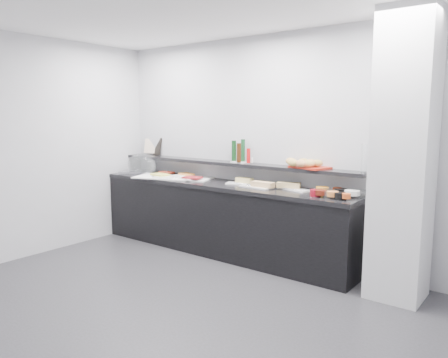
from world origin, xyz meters
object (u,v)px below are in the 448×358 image
Objects in this scene: cloche_base at (139,172)px; carafe at (365,158)px; condiment_tray at (240,162)px; framed_print at (158,146)px; bread_tray at (310,167)px; sandwich_plate_mid at (256,187)px.

carafe reaches higher than cloche_base.
carafe is (1.58, 0.01, 0.14)m from condiment_tray.
cloche_base is 0.49m from framed_print.
bread_tray is at bearing -20.07° from cloche_base.
framed_print is (0.07, 0.32, 0.36)m from cloche_base.
cloche_base is at bearing -160.39° from condiment_tray.
cloche_base is 1.20× the size of bread_tray.
bread_tray is (2.61, 0.22, 0.24)m from cloche_base.
condiment_tray is at bearing 157.43° from sandwich_plate_mid.
framed_print reaches higher than sandwich_plate_mid.
sandwich_plate_mid is 1.28m from carafe.
condiment_tray reaches higher than sandwich_plate_mid.
bread_tray reaches higher than cloche_base.
carafe is (1.20, 0.22, 0.39)m from sandwich_plate_mid.
cloche_base is 1.24× the size of sandwich_plate_mid.
framed_print is 2.55m from bread_tray.
cloche_base is 2.63m from bread_tray.
condiment_tray is at bearing -164.48° from bread_tray.
sandwich_plate_mid is at bearing -144.09° from bread_tray.
sandwich_plate_mid is 0.66m from bread_tray.
framed_print reaches higher than bread_tray.
condiment_tray is 0.95m from bread_tray.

